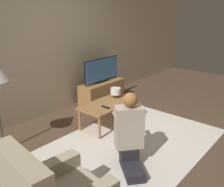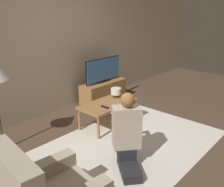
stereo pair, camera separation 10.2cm
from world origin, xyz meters
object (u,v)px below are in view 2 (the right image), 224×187
object	(u,v)px
tv	(103,70)
table_lamp	(116,92)
coffee_table	(108,105)
person_kneeling	(127,132)

from	to	relation	value
tv	table_lamp	distance (m)	0.96
coffee_table	person_kneeling	distance (m)	1.17
coffee_table	person_kneeling	xyz separation A→B (m)	(-0.69, -0.94, 0.10)
tv	person_kneeling	world-z (taller)	person_kneeling
tv	person_kneeling	distance (m)	2.36
tv	table_lamp	size ratio (longest dim) A/B	5.34
coffee_table	person_kneeling	bearing A→B (deg)	-126.20
person_kneeling	coffee_table	bearing A→B (deg)	-86.87
coffee_table	table_lamp	size ratio (longest dim) A/B	5.53
coffee_table	person_kneeling	world-z (taller)	person_kneeling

